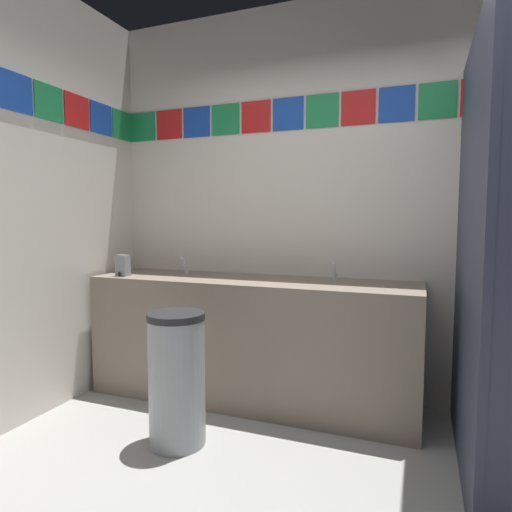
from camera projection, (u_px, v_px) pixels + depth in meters
name	position (u px, v px, depth m)	size (l,w,h in m)	color
wall_back	(357.00, 200.00, 3.12)	(3.83, 0.09, 2.89)	silver
vanity_counter	(250.00, 339.00, 3.13)	(2.34, 0.61, 0.89)	gray
faucet_left	(185.00, 267.00, 3.38)	(0.04, 0.10, 0.14)	silver
faucet_right	(335.00, 274.00, 2.97)	(0.04, 0.10, 0.14)	silver
soap_dispenser	(123.00, 266.00, 3.26)	(0.09, 0.09, 0.16)	gray
trash_bin	(177.00, 378.00, 2.52)	(0.33, 0.33, 0.78)	#999EA3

